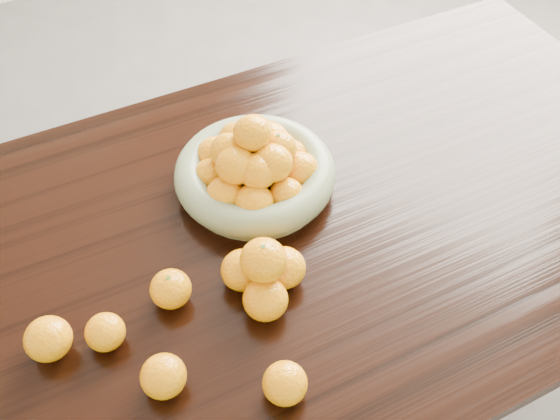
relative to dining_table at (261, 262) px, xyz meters
name	(u,v)px	position (x,y,z in m)	size (l,w,h in m)	color
ground	(266,396)	(0.00, 0.00, -0.66)	(5.00, 5.00, 0.00)	#514E4C
dining_table	(261,262)	(0.00, 0.00, 0.00)	(2.00, 1.00, 0.75)	black
fruit_bowl	(254,167)	(0.05, 0.13, 0.14)	(0.34, 0.34, 0.18)	gray
orange_pyramid	(264,274)	(-0.05, -0.12, 0.14)	(0.15, 0.16, 0.13)	orange
loose_orange_0	(171,289)	(-0.20, -0.07, 0.12)	(0.08, 0.08, 0.07)	orange
loose_orange_1	(163,376)	(-0.27, -0.22, 0.12)	(0.08, 0.08, 0.07)	orange
loose_orange_2	(285,383)	(-0.10, -0.32, 0.12)	(0.07, 0.07, 0.07)	orange
loose_orange_3	(48,339)	(-0.42, -0.07, 0.13)	(0.08, 0.08, 0.07)	orange
loose_orange_4	(105,332)	(-0.33, -0.10, 0.12)	(0.07, 0.07, 0.06)	orange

